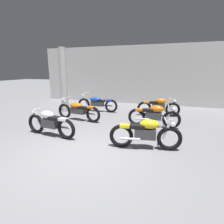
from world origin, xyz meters
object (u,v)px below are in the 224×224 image
at_px(motorcycle_right_row_0, 145,133).
at_px(motorcycle_left_row_0, 50,123).
at_px(motorcycle_left_row_1, 78,110).
at_px(motorcycle_left_row_2, 97,103).
at_px(motorcycle_right_row_2, 159,106).
at_px(motorcycle_right_row_1, 154,115).
at_px(support_pillar, 64,81).

bearing_deg(motorcycle_right_row_0, motorcycle_left_row_0, 179.89).
distance_m(motorcycle_left_row_1, motorcycle_left_row_2, 1.79).
bearing_deg(motorcycle_left_row_0, motorcycle_right_row_0, -0.11).
bearing_deg(motorcycle_left_row_2, motorcycle_right_row_0, -51.03).
relative_size(motorcycle_left_row_0, motorcycle_right_row_2, 1.00).
relative_size(motorcycle_left_row_0, motorcycle_right_row_1, 1.00).
xyz_separation_m(support_pillar, motorcycle_right_row_1, (4.64, -1.16, -1.14)).
xyz_separation_m(motorcycle_left_row_0, motorcycle_left_row_2, (0.06, 3.75, -0.01)).
bearing_deg(motorcycle_left_row_2, motorcycle_right_row_2, 1.36).
xyz_separation_m(motorcycle_left_row_0, motorcycle_right_row_1, (3.13, 2.06, 0.00)).
bearing_deg(motorcycle_left_row_2, motorcycle_left_row_1, -93.97).
distance_m(motorcycle_left_row_1, motorcycle_right_row_2, 3.73).
height_order(motorcycle_left_row_2, motorcycle_right_row_0, motorcycle_left_row_2).
distance_m(motorcycle_right_row_0, motorcycle_right_row_2, 3.83).
xyz_separation_m(motorcycle_left_row_0, motorcycle_right_row_2, (3.16, 3.83, 0.00)).
xyz_separation_m(motorcycle_left_row_1, motorcycle_right_row_2, (3.23, 1.86, 0.01)).
relative_size(motorcycle_left_row_2, motorcycle_right_row_2, 1.10).
distance_m(motorcycle_right_row_1, motorcycle_right_row_2, 1.77).
height_order(motorcycle_right_row_0, motorcycle_right_row_1, same).
height_order(motorcycle_left_row_0, motorcycle_right_row_1, same).
bearing_deg(support_pillar, motorcycle_right_row_0, -34.90).
bearing_deg(support_pillar, motorcycle_right_row_1, -14.00).
xyz_separation_m(support_pillar, motorcycle_left_row_2, (1.57, 0.54, -1.15)).
relative_size(support_pillar, motorcycle_left_row_1, 1.48).
xyz_separation_m(motorcycle_left_row_0, motorcycle_left_row_1, (-0.06, 1.96, -0.01)).
bearing_deg(motorcycle_left_row_0, support_pillar, 115.22).
bearing_deg(motorcycle_right_row_0, motorcycle_left_row_1, 148.11).
bearing_deg(motorcycle_right_row_0, motorcycle_right_row_1, 89.33).
relative_size(motorcycle_left_row_0, motorcycle_left_row_1, 0.91).
relative_size(motorcycle_right_row_1, motorcycle_right_row_2, 1.00).
relative_size(motorcycle_left_row_0, motorcycle_right_row_0, 1.00).
bearing_deg(motorcycle_left_row_1, motorcycle_left_row_2, 86.03).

